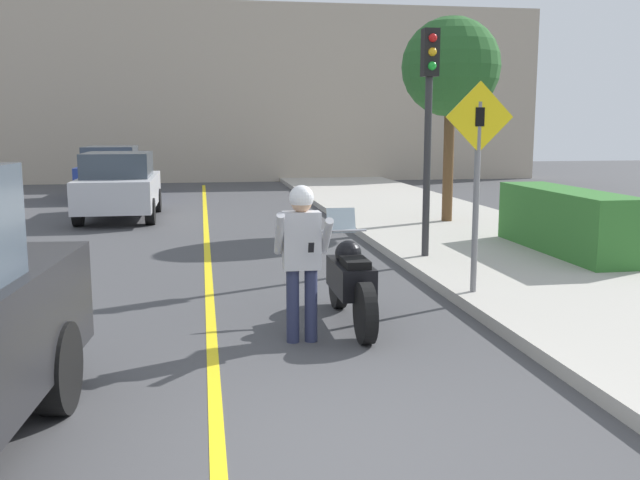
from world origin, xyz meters
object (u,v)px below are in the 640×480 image
motorcycle (350,281)px  parked_car_blue (112,172)px  street_tree (451,68)px  crossing_sign (477,167)px  person_biker (302,247)px  traffic_light (429,100)px  parked_car_silver (119,185)px

motorcycle → parked_car_blue: size_ratio=0.53×
street_tree → crossing_sign: bearing=-106.6°
street_tree → parked_car_blue: bearing=135.2°
motorcycle → person_biker: (-0.67, -0.63, 0.53)m
traffic_light → person_biker: bearing=-123.8°
parked_car_blue → street_tree: bearing=-44.8°
person_biker → parked_car_silver: (-3.11, 11.11, -0.20)m
crossing_sign → parked_car_blue: bearing=112.7°
person_biker → street_tree: size_ratio=0.37×
crossing_sign → street_tree: 7.46m
crossing_sign → traffic_light: 2.82m
person_biker → traffic_light: bearing=56.2°
traffic_light → crossing_sign: bearing=-94.0°
person_biker → parked_car_blue: (-3.95, 16.74, -0.20)m
street_tree → motorcycle: bearing=-117.0°
street_tree → parked_car_blue: 12.32m
motorcycle → person_biker: size_ratio=1.30×
crossing_sign → traffic_light: size_ratio=0.74×
traffic_light → street_tree: size_ratio=0.81×
parked_car_silver → traffic_light: bearing=-50.9°
parked_car_blue → crossing_sign: bearing=-67.3°
motorcycle → crossing_sign: 2.35m
motorcycle → traffic_light: size_ratio=0.60×
parked_car_silver → person_biker: bearing=-74.4°
parked_car_silver → parked_car_blue: 5.69m
motorcycle → traffic_light: 4.52m
traffic_light → parked_car_silver: bearing=129.1°
crossing_sign → parked_car_silver: (-5.60, 9.77, -0.95)m
street_tree → parked_car_blue: (-8.51, 8.46, -2.77)m
person_biker → traffic_light: size_ratio=0.46×
motorcycle → parked_car_blue: parked_car_blue is taller
motorcycle → crossing_sign: (1.82, 0.72, 1.29)m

